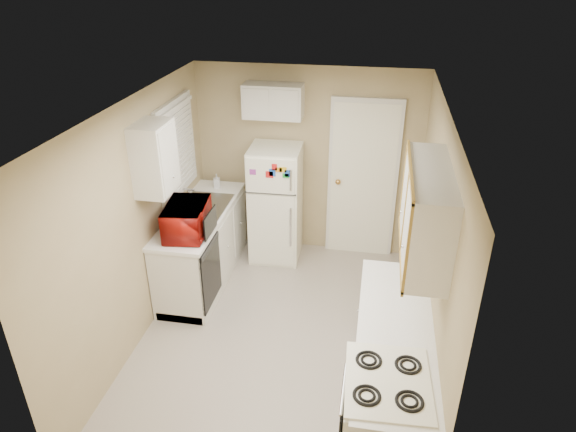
# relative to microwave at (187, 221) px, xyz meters

# --- Properties ---
(floor) EXTENTS (3.80, 3.80, 0.00)m
(floor) POSITION_rel_microwave_xyz_m (1.05, -0.39, -1.05)
(floor) COLOR beige
(floor) RESTS_ON ground
(ceiling) EXTENTS (3.80, 3.80, 0.00)m
(ceiling) POSITION_rel_microwave_xyz_m (1.05, -0.39, 1.35)
(ceiling) COLOR white
(ceiling) RESTS_ON floor
(wall_left) EXTENTS (3.80, 3.80, 0.00)m
(wall_left) POSITION_rel_microwave_xyz_m (-0.35, -0.39, 0.15)
(wall_left) COLOR tan
(wall_left) RESTS_ON floor
(wall_right) EXTENTS (3.80, 3.80, 0.00)m
(wall_right) POSITION_rel_microwave_xyz_m (2.45, -0.39, 0.15)
(wall_right) COLOR tan
(wall_right) RESTS_ON floor
(wall_back) EXTENTS (2.80, 2.80, 0.00)m
(wall_back) POSITION_rel_microwave_xyz_m (1.05, 1.51, 0.15)
(wall_back) COLOR tan
(wall_back) RESTS_ON floor
(wall_front) EXTENTS (2.80, 2.80, 0.00)m
(wall_front) POSITION_rel_microwave_xyz_m (1.05, -2.29, 0.15)
(wall_front) COLOR tan
(wall_front) RESTS_ON floor
(left_counter) EXTENTS (0.60, 1.80, 0.90)m
(left_counter) POSITION_rel_microwave_xyz_m (-0.05, 0.51, -0.60)
(left_counter) COLOR silver
(left_counter) RESTS_ON floor
(dishwasher) EXTENTS (0.03, 0.58, 0.72)m
(dishwasher) POSITION_rel_microwave_xyz_m (0.24, -0.09, -0.56)
(dishwasher) COLOR black
(dishwasher) RESTS_ON floor
(sink) EXTENTS (0.54, 0.74, 0.16)m
(sink) POSITION_rel_microwave_xyz_m (-0.05, 0.66, -0.19)
(sink) COLOR gray
(sink) RESTS_ON left_counter
(microwave) EXTENTS (0.64, 0.41, 0.40)m
(microwave) POSITION_rel_microwave_xyz_m (0.00, 0.00, 0.00)
(microwave) COLOR #971009
(microwave) RESTS_ON left_counter
(soap_bottle) EXTENTS (0.10, 0.10, 0.18)m
(soap_bottle) POSITION_rel_microwave_xyz_m (-0.06, 1.21, -0.05)
(soap_bottle) COLOR white
(soap_bottle) RESTS_ON left_counter
(window_blinds) EXTENTS (0.10, 0.98, 1.08)m
(window_blinds) POSITION_rel_microwave_xyz_m (-0.31, 0.66, 0.55)
(window_blinds) COLOR silver
(window_blinds) RESTS_ON wall_left
(upper_cabinet_left) EXTENTS (0.30, 0.45, 0.70)m
(upper_cabinet_left) POSITION_rel_microwave_xyz_m (-0.20, -0.17, 0.75)
(upper_cabinet_left) COLOR silver
(upper_cabinet_left) RESTS_ON wall_left
(refrigerator) EXTENTS (0.63, 0.61, 1.49)m
(refrigerator) POSITION_rel_microwave_xyz_m (0.71, 1.17, -0.31)
(refrigerator) COLOR white
(refrigerator) RESTS_ON floor
(cabinet_over_fridge) EXTENTS (0.70, 0.30, 0.40)m
(cabinet_over_fridge) POSITION_rel_microwave_xyz_m (0.65, 1.36, 0.95)
(cabinet_over_fridge) COLOR silver
(cabinet_over_fridge) RESTS_ON wall_back
(interior_door) EXTENTS (0.86, 0.06, 2.08)m
(interior_door) POSITION_rel_microwave_xyz_m (1.75, 1.47, -0.03)
(interior_door) COLOR white
(interior_door) RESTS_ON floor
(right_counter) EXTENTS (0.60, 2.00, 0.90)m
(right_counter) POSITION_rel_microwave_xyz_m (2.15, -1.19, -0.60)
(right_counter) COLOR silver
(right_counter) RESTS_ON floor
(stove) EXTENTS (0.62, 0.75, 0.88)m
(stove) POSITION_rel_microwave_xyz_m (2.10, -1.77, -0.61)
(stove) COLOR white
(stove) RESTS_ON floor
(upper_cabinet_right) EXTENTS (0.30, 1.20, 0.70)m
(upper_cabinet_right) POSITION_rel_microwave_xyz_m (2.30, -0.89, 0.75)
(upper_cabinet_right) COLOR silver
(upper_cabinet_right) RESTS_ON wall_right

